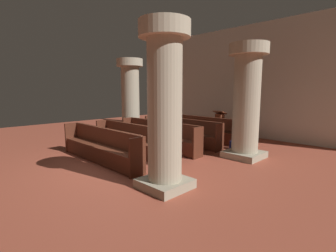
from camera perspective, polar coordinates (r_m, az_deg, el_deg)
ground_plane at (r=6.66m, az=-10.52°, el=-8.70°), size 19.20×19.20×0.00m
back_wall at (r=11.00m, az=16.65°, el=9.62°), size 10.00×0.16×4.50m
pew_row_0 at (r=9.77m, az=7.11°, el=-0.32°), size 3.39×0.47×0.90m
pew_row_1 at (r=8.96m, az=2.87°, el=-1.05°), size 3.39×0.46×0.90m
pew_row_2 at (r=8.21m, az=-2.19°, el=-1.91°), size 3.39×0.46×0.90m
pew_row_3 at (r=7.53m, az=-8.21°, el=-2.92°), size 3.39×0.47×0.90m
pew_row_4 at (r=6.96m, az=-15.33°, el=-4.06°), size 3.39×0.46×0.90m
pillar_aisle_side at (r=7.31m, az=17.57°, el=5.76°), size 1.06×1.06×3.18m
pillar_far_side at (r=10.48m, az=-8.61°, el=6.72°), size 1.06×1.06×3.18m
pillar_aisle_rear at (r=4.73m, az=-0.77°, el=4.96°), size 0.96×0.96×3.18m
lectern at (r=10.51m, az=11.73°, el=0.04°), size 0.48×0.45×1.08m
hymn_book at (r=7.98m, az=0.75°, el=0.98°), size 0.13×0.20×0.04m
kneeler_box_navy at (r=8.43m, az=15.26°, el=-4.29°), size 0.33×0.25×0.27m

